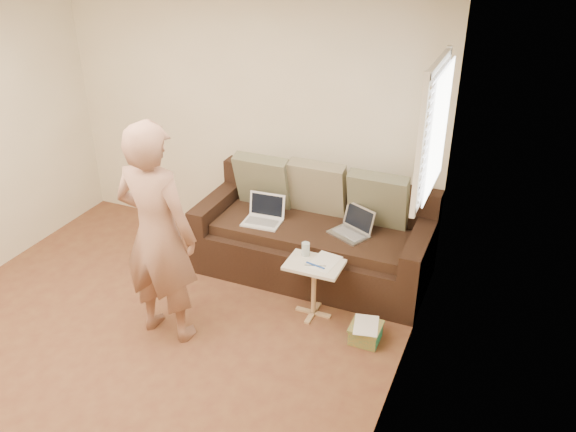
# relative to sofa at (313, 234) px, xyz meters

# --- Properties ---
(floor) EXTENTS (4.50, 4.50, 0.00)m
(floor) POSITION_rel_sofa_xyz_m (-0.90, -1.77, -0.42)
(floor) COLOR brown
(floor) RESTS_ON ground
(ceiling) EXTENTS (4.50, 4.50, 0.00)m
(ceiling) POSITION_rel_sofa_xyz_m (-0.90, -1.77, 2.18)
(ceiling) COLOR white
(ceiling) RESTS_ON wall_back
(wall_back) EXTENTS (4.00, 0.00, 4.00)m
(wall_back) POSITION_rel_sofa_xyz_m (-0.90, 0.48, 0.87)
(wall_back) COLOR beige
(wall_back) RESTS_ON ground
(wall_right) EXTENTS (0.00, 4.50, 4.50)m
(wall_right) POSITION_rel_sofa_xyz_m (1.10, -1.77, 0.87)
(wall_right) COLOR beige
(wall_right) RESTS_ON ground
(window_blinds) EXTENTS (0.12, 0.88, 1.08)m
(window_blinds) POSITION_rel_sofa_xyz_m (1.05, -0.27, 1.28)
(window_blinds) COLOR white
(window_blinds) RESTS_ON wall_right
(sofa) EXTENTS (2.20, 0.95, 0.85)m
(sofa) POSITION_rel_sofa_xyz_m (0.00, 0.00, 0.00)
(sofa) COLOR black
(sofa) RESTS_ON ground
(pillow_left) EXTENTS (0.55, 0.29, 0.57)m
(pillow_left) POSITION_rel_sofa_xyz_m (-0.60, 0.19, 0.37)
(pillow_left) COLOR #5C5E45
(pillow_left) RESTS_ON sofa
(pillow_mid) EXTENTS (0.55, 0.27, 0.57)m
(pillow_mid) POSITION_rel_sofa_xyz_m (-0.05, 0.24, 0.37)
(pillow_mid) COLOR #797756
(pillow_mid) RESTS_ON sofa
(pillow_right) EXTENTS (0.55, 0.28, 0.57)m
(pillow_right) POSITION_rel_sofa_xyz_m (0.55, 0.22, 0.37)
(pillow_right) COLOR #5C5E45
(pillow_right) RESTS_ON sofa
(laptop_silver) EXTENTS (0.42, 0.38, 0.23)m
(laptop_silver) POSITION_rel_sofa_xyz_m (0.36, -0.05, 0.10)
(laptop_silver) COLOR #B7BABC
(laptop_silver) RESTS_ON sofa
(laptop_white) EXTENTS (0.37, 0.28, 0.26)m
(laptop_white) POSITION_rel_sofa_xyz_m (-0.46, -0.16, 0.10)
(laptop_white) COLOR white
(laptop_white) RESTS_ON sofa
(person) EXTENTS (0.69, 0.48, 1.87)m
(person) POSITION_rel_sofa_xyz_m (-0.80, -1.32, 0.51)
(person) COLOR #8D594D
(person) RESTS_ON ground
(side_table) EXTENTS (0.47, 0.33, 0.52)m
(side_table) POSITION_rel_sofa_xyz_m (0.25, -0.62, -0.16)
(side_table) COLOR silver
(side_table) RESTS_ON ground
(drinking_glass) EXTENTS (0.07, 0.07, 0.12)m
(drinking_glass) POSITION_rel_sofa_xyz_m (0.13, -0.53, 0.16)
(drinking_glass) COLOR silver
(drinking_glass) RESTS_ON side_table
(scissors) EXTENTS (0.19, 0.11, 0.02)m
(scissors) POSITION_rel_sofa_xyz_m (0.27, -0.67, 0.11)
(scissors) COLOR silver
(scissors) RESTS_ON side_table
(paper_on_table) EXTENTS (0.25, 0.33, 0.00)m
(paper_on_table) POSITION_rel_sofa_xyz_m (0.32, -0.57, 0.10)
(paper_on_table) COLOR white
(paper_on_table) RESTS_ON side_table
(striped_box) EXTENTS (0.25, 0.25, 0.16)m
(striped_box) POSITION_rel_sofa_xyz_m (0.77, -0.80, -0.35)
(striped_box) COLOR orange
(striped_box) RESTS_ON ground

